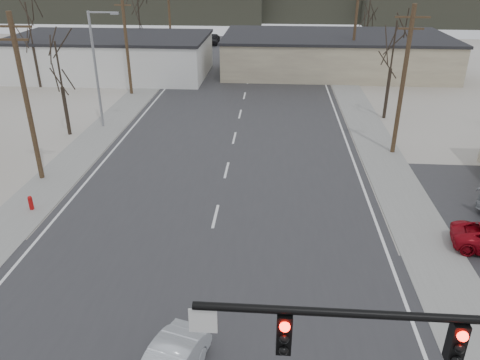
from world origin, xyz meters
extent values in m
plane|color=silver|center=(0.00, 0.00, 0.00)|extent=(140.00, 140.00, 0.00)
cube|color=#2B2A2D|center=(0.00, 15.00, 0.02)|extent=(18.00, 110.00, 0.05)
cube|color=#2B2A2D|center=(0.00, 0.00, 0.02)|extent=(90.00, 10.00, 0.04)
cube|color=gray|center=(-10.60, 20.00, 0.03)|extent=(3.00, 90.00, 0.06)
cube|color=gray|center=(10.60, 20.00, 0.03)|extent=(3.00, 90.00, 0.06)
cylinder|color=black|center=(5.60, -6.20, 6.20)|extent=(8.40, 0.18, 0.18)
cube|color=black|center=(6.80, -6.20, 5.60)|extent=(0.32, 0.30, 1.00)
cube|color=black|center=(3.30, -6.20, 5.60)|extent=(0.32, 0.30, 1.00)
sphere|color=#FF0C05|center=(6.80, -6.37, 5.92)|extent=(0.22, 0.22, 0.22)
sphere|color=#FF0C05|center=(3.30, -6.37, 5.92)|extent=(0.22, 0.22, 0.22)
cube|color=silver|center=(1.60, -6.20, 5.80)|extent=(0.60, 0.04, 0.60)
cylinder|color=#A50C0C|center=(-10.20, 8.00, 0.35)|extent=(0.24, 0.24, 0.70)
sphere|color=#A50C0C|center=(-10.20, 8.00, 0.75)|extent=(0.24, 0.24, 0.24)
cube|color=silver|center=(-16.00, 40.00, 2.10)|extent=(22.00, 12.00, 4.20)
cube|color=black|center=(-16.00, 40.00, 4.35)|extent=(22.30, 12.30, 0.30)
cube|color=#B9AF8D|center=(10.00, 44.00, 2.00)|extent=(26.00, 14.00, 4.00)
cube|color=black|center=(10.00, 44.00, 4.15)|extent=(26.30, 14.30, 0.30)
cylinder|color=#4C3B23|center=(-11.50, 12.00, 5.00)|extent=(0.30, 0.30, 10.00)
cube|color=#4C3B23|center=(-11.50, 12.00, 9.20)|extent=(2.20, 0.12, 0.12)
cube|color=#4C3B23|center=(-11.50, 12.00, 8.50)|extent=(1.60, 0.12, 0.12)
cylinder|color=#4C3B23|center=(-11.50, 32.00, 5.00)|extent=(0.30, 0.30, 10.00)
cube|color=#4C3B23|center=(-11.50, 32.00, 8.50)|extent=(1.60, 0.12, 0.12)
cylinder|color=#4C3B23|center=(-11.50, 52.00, 5.00)|extent=(0.30, 0.30, 10.00)
cylinder|color=#4C3B23|center=(11.50, 18.00, 5.00)|extent=(0.30, 0.30, 10.00)
cube|color=#4C3B23|center=(11.50, 18.00, 9.20)|extent=(2.20, 0.12, 0.12)
cube|color=#4C3B23|center=(11.50, 18.00, 8.50)|extent=(1.60, 0.12, 0.12)
cylinder|color=#4C3B23|center=(11.50, 40.00, 5.00)|extent=(0.30, 0.30, 10.00)
cylinder|color=gray|center=(-11.00, 22.00, 4.50)|extent=(0.20, 0.20, 9.00)
cylinder|color=gray|center=(-10.00, 22.00, 8.90)|extent=(2.00, 0.12, 0.12)
cube|color=gray|center=(-9.00, 22.00, 8.85)|extent=(0.60, 0.25, 0.18)
cylinder|color=#30271D|center=(-13.00, 20.00, 1.88)|extent=(0.28, 0.28, 3.75)
cylinder|color=#30271D|center=(-13.00, 20.00, 5.25)|extent=(0.14, 0.14, 3.75)
cylinder|color=#30271D|center=(12.50, 26.00, 2.12)|extent=(0.28, 0.28, 4.25)
cylinder|color=#30271D|center=(12.50, 26.00, 5.95)|extent=(0.14, 0.14, 4.25)
cylinder|color=#30271D|center=(-14.00, 46.00, 2.25)|extent=(0.28, 0.28, 4.50)
cylinder|color=#30271D|center=(-14.00, 46.00, 6.30)|extent=(0.14, 0.14, 4.50)
cylinder|color=#30271D|center=(15.00, 52.00, 2.00)|extent=(0.28, 0.28, 4.00)
cylinder|color=#30271D|center=(15.00, 52.00, 5.60)|extent=(0.14, 0.14, 4.00)
cylinder|color=#30271D|center=(-22.00, 34.00, 2.25)|extent=(0.28, 0.28, 4.50)
cylinder|color=#30271D|center=(-22.00, 34.00, 6.30)|extent=(0.14, 0.14, 4.50)
cube|color=#333026|center=(-35.00, 92.00, 3.50)|extent=(70.00, 18.00, 7.00)
imported|color=black|center=(4.51, 48.14, 0.75)|extent=(3.66, 5.27, 1.42)
imported|color=black|center=(-6.93, 61.77, 0.82)|extent=(1.99, 4.61, 1.55)
camera|label=1|loc=(2.93, -13.65, 12.70)|focal=35.00mm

